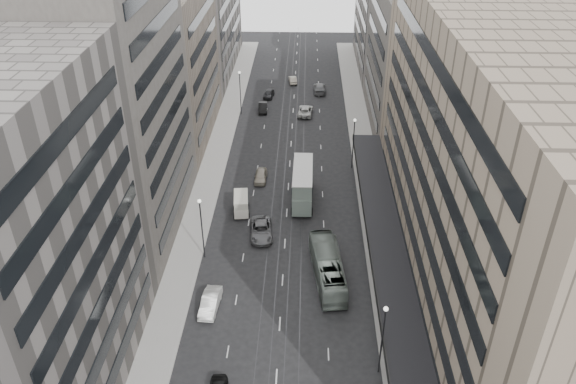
# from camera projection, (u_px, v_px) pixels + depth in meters

# --- Properties ---
(ground) EXTENTS (220.00, 220.00, 0.00)m
(ground) POSITION_uv_depth(u_px,v_px,m) (279.00, 331.00, 58.13)
(ground) COLOR black
(ground) RESTS_ON ground
(sidewalk_right) EXTENTS (4.00, 125.00, 0.15)m
(sidewalk_right) POSITION_uv_depth(u_px,v_px,m) (365.00, 160.00, 89.65)
(sidewalk_right) COLOR gray
(sidewalk_right) RESTS_ON ground
(sidewalk_left) EXTENTS (4.00, 125.00, 0.15)m
(sidewalk_left) POSITION_uv_depth(u_px,v_px,m) (216.00, 158.00, 90.32)
(sidewalk_left) COLOR gray
(sidewalk_left) RESTS_ON ground
(department_store) EXTENTS (19.20, 60.00, 30.00)m
(department_store) POSITION_uv_depth(u_px,v_px,m) (494.00, 171.00, 56.48)
(department_store) COLOR #7B6C5A
(department_store) RESTS_ON ground
(building_right_mid) EXTENTS (15.00, 28.00, 24.00)m
(building_right_mid) POSITION_uv_depth(u_px,v_px,m) (419.00, 59.00, 95.45)
(building_right_mid) COLOR #45413C
(building_right_mid) RESTS_ON ground
(building_right_far) EXTENTS (15.00, 32.00, 28.00)m
(building_right_far) POSITION_uv_depth(u_px,v_px,m) (397.00, 4.00, 119.91)
(building_right_far) COLOR slate
(building_right_far) RESTS_ON ground
(building_left_a) EXTENTS (15.00, 28.00, 30.00)m
(building_left_a) POSITION_uv_depth(u_px,v_px,m) (0.00, 261.00, 44.05)
(building_left_a) COLOR slate
(building_left_a) RESTS_ON ground
(building_left_b) EXTENTS (15.00, 26.00, 34.00)m
(building_left_b) POSITION_uv_depth(u_px,v_px,m) (103.00, 104.00, 65.97)
(building_left_b) COLOR #45413C
(building_left_b) RESTS_ON ground
(building_left_c) EXTENTS (15.00, 28.00, 25.00)m
(building_left_c) POSITION_uv_depth(u_px,v_px,m) (160.00, 65.00, 91.29)
(building_left_c) COLOR #6A5E52
(building_left_c) RESTS_ON ground
(building_left_d) EXTENTS (15.00, 38.00, 28.00)m
(building_left_d) POSITION_uv_depth(u_px,v_px,m) (195.00, 6.00, 118.57)
(building_left_d) COLOR slate
(building_left_d) RESTS_ON ground
(lamp_right_near) EXTENTS (0.44, 0.44, 8.32)m
(lamp_right_near) POSITION_uv_depth(u_px,v_px,m) (383.00, 333.00, 50.87)
(lamp_right_near) COLOR #262628
(lamp_right_near) RESTS_ON ground
(lamp_right_far) EXTENTS (0.44, 0.44, 8.32)m
(lamp_right_far) POSITION_uv_depth(u_px,v_px,m) (354.00, 138.00, 84.89)
(lamp_right_far) COLOR #262628
(lamp_right_far) RESTS_ON ground
(lamp_left_near) EXTENTS (0.44, 0.44, 8.32)m
(lamp_left_near) POSITION_uv_depth(u_px,v_px,m) (201.00, 222.00, 65.88)
(lamp_left_near) COLOR #262628
(lamp_left_near) RESTS_ON ground
(lamp_left_far) EXTENTS (0.44, 0.44, 8.32)m
(lamp_left_far) POSITION_uv_depth(u_px,v_px,m) (240.00, 88.00, 102.45)
(lamp_left_far) COLOR #262628
(lamp_left_far) RESTS_ON ground
(bus_near) EXTENTS (4.22, 11.94, 3.25)m
(bus_near) POSITION_uv_depth(u_px,v_px,m) (327.00, 267.00, 64.33)
(bus_near) COLOR gray
(bus_near) RESTS_ON ground
(bus_far) EXTENTS (3.45, 10.83, 2.97)m
(bus_far) POSITION_uv_depth(u_px,v_px,m) (331.00, 269.00, 64.35)
(bus_far) COLOR gray
(bus_far) RESTS_ON ground
(double_decker) EXTENTS (3.04, 9.56, 5.21)m
(double_decker) POSITION_uv_depth(u_px,v_px,m) (303.00, 184.00, 77.89)
(double_decker) COLOR slate
(double_decker) RESTS_ON ground
(panel_van) EXTENTS (2.45, 4.41, 2.67)m
(panel_van) POSITION_uv_depth(u_px,v_px,m) (241.00, 203.00, 76.15)
(panel_van) COLOR silver
(panel_van) RESTS_ON ground
(sedan_1) EXTENTS (2.08, 5.06, 1.63)m
(sedan_1) POSITION_uv_depth(u_px,v_px,m) (210.00, 302.00, 60.57)
(sedan_1) COLOR silver
(sedan_1) RESTS_ON ground
(sedan_2) EXTENTS (3.37, 6.22, 1.66)m
(sedan_2) POSITION_uv_depth(u_px,v_px,m) (261.00, 230.00, 71.99)
(sedan_2) COLOR #5B5B5D
(sedan_2) RESTS_ON ground
(sedan_4) EXTENTS (1.88, 4.43, 1.49)m
(sedan_4) POSITION_uv_depth(u_px,v_px,m) (261.00, 176.00, 83.95)
(sedan_4) COLOR #9D9482
(sedan_4) RESTS_ON ground
(sedan_5) EXTENTS (1.91, 4.66, 1.50)m
(sedan_5) POSITION_uv_depth(u_px,v_px,m) (263.00, 107.00, 105.96)
(sedan_5) COLOR black
(sedan_5) RESTS_ON ground
(sedan_6) EXTENTS (3.04, 5.76, 1.54)m
(sedan_6) POSITION_uv_depth(u_px,v_px,m) (305.00, 111.00, 104.63)
(sedan_6) COLOR beige
(sedan_6) RESTS_ON ground
(sedan_7) EXTENTS (2.49, 5.91, 1.70)m
(sedan_7) POSITION_uv_depth(u_px,v_px,m) (320.00, 88.00, 114.21)
(sedan_7) COLOR slate
(sedan_7) RESTS_ON ground
(sedan_8) EXTENTS (2.33, 4.57, 1.49)m
(sedan_8) POSITION_uv_depth(u_px,v_px,m) (269.00, 94.00, 111.90)
(sedan_8) COLOR #252527
(sedan_8) RESTS_ON ground
(sedan_9) EXTENTS (1.95, 4.31, 1.37)m
(sedan_9) POSITION_uv_depth(u_px,v_px,m) (293.00, 80.00, 118.71)
(sedan_9) COLOR #B8AD99
(sedan_9) RESTS_ON ground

